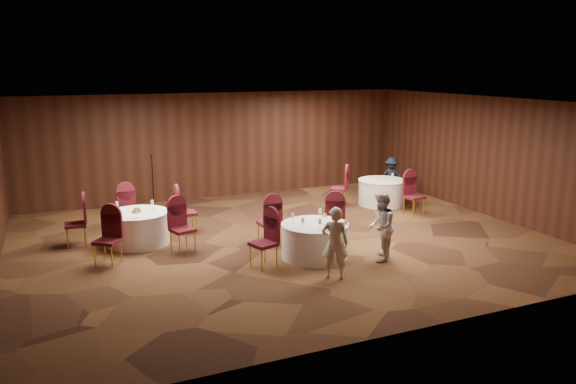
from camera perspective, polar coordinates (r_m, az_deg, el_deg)
name	(u,v)px	position (r m, az deg, el deg)	size (l,w,h in m)	color
ground	(284,240)	(13.17, -0.45, -4.93)	(12.00, 12.00, 0.00)	black
room_shell	(283,157)	(12.71, -0.47, 3.54)	(12.00, 12.00, 12.00)	silver
table_main	(315,240)	(11.94, 2.73, -4.92)	(1.43, 1.43, 0.74)	white
table_left	(138,228)	(13.29, -15.02, -3.52)	(1.43, 1.43, 0.74)	white
table_right	(382,192)	(16.66, 9.49, 0.00)	(1.38, 1.38, 0.74)	white
chairs_main	(290,228)	(12.38, 0.23, -3.66)	(2.83, 1.96, 1.00)	#410D10
chairs_left	(136,222)	(13.27, -15.19, -2.99)	(3.07, 3.17, 1.00)	#410D10
chairs_right	(376,192)	(16.01, 8.89, -0.04)	(2.04, 2.37, 1.00)	#410D10
tabletop_main	(322,219)	(11.79, 3.52, -2.79)	(1.12, 1.13, 0.22)	silver
tabletop_left	(136,209)	(13.17, -15.17, -1.67)	(0.85, 0.82, 0.22)	silver
tabletop_right	(393,175)	(16.49, 10.59, 1.69)	(0.08, 0.08, 0.22)	silver
mic_stand	(154,196)	(15.97, -13.49, -0.39)	(0.24, 0.24, 1.61)	black
woman_a	(335,243)	(10.72, 4.78, -5.17)	(0.52, 0.34, 1.42)	silver
woman_b	(381,227)	(11.80, 9.40, -3.52)	(0.71, 0.55, 1.45)	#BCBBC1
man_c	(391,177)	(17.83, 10.46, 1.55)	(0.78, 0.45, 1.21)	black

